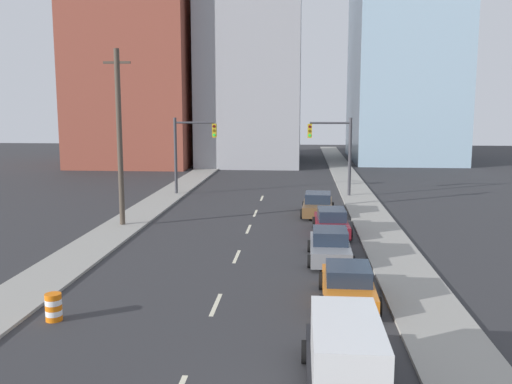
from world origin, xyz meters
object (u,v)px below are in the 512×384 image
(sedan_maroon, at_px, (331,222))
(utility_pole_left_mid, at_px, (120,137))
(traffic_barrel, at_px, (54,307))
(traffic_signal_left, at_px, (187,146))
(sedan_gray, at_px, (330,246))
(box_truck_black, at_px, (346,363))
(traffic_signal_right, at_px, (338,147))
(sedan_brown, at_px, (318,205))
(sedan_orange, at_px, (348,285))

(sedan_maroon, bearing_deg, utility_pole_left_mid, 173.32)
(utility_pole_left_mid, relative_size, traffic_barrel, 11.09)
(traffic_signal_left, bearing_deg, sedan_gray, -60.73)
(traffic_signal_left, xyz_separation_m, utility_pole_left_mid, (-1.51, -12.40, 1.39))
(utility_pole_left_mid, relative_size, box_truck_black, 1.77)
(traffic_signal_right, distance_m, traffic_barrel, 29.96)
(utility_pole_left_mid, bearing_deg, traffic_barrel, -80.94)
(traffic_barrel, bearing_deg, sedan_gray, 41.03)
(utility_pole_left_mid, xyz_separation_m, traffic_barrel, (2.41, -15.14, -4.92))
(traffic_signal_left, relative_size, sedan_brown, 1.29)
(traffic_signal_right, height_order, traffic_barrel, traffic_signal_right)
(sedan_gray, bearing_deg, box_truck_black, -90.40)
(traffic_signal_right, bearing_deg, sedan_gray, -94.48)
(sedan_brown, bearing_deg, traffic_signal_right, 79.82)
(sedan_orange, bearing_deg, box_truck_black, -93.82)
(traffic_signal_right, bearing_deg, sedan_orange, -92.53)
(traffic_barrel, relative_size, box_truck_black, 0.16)
(traffic_signal_left, height_order, sedan_gray, traffic_signal_left)
(sedan_orange, height_order, sedan_maroon, sedan_maroon)
(utility_pole_left_mid, height_order, sedan_orange, utility_pole_left_mid)
(utility_pole_left_mid, relative_size, sedan_orange, 2.34)
(box_truck_black, xyz_separation_m, sedan_brown, (-0.03, 24.34, -0.32))
(traffic_signal_left, height_order, utility_pole_left_mid, utility_pole_left_mid)
(sedan_gray, relative_size, sedan_brown, 0.94)
(sedan_brown, bearing_deg, sedan_orange, -85.16)
(traffic_barrel, distance_m, sedan_orange, 10.52)
(traffic_signal_left, distance_m, sedan_gray, 22.08)
(traffic_signal_left, relative_size, traffic_barrel, 6.61)
(traffic_signal_left, height_order, sedan_maroon, traffic_signal_left)
(utility_pole_left_mid, xyz_separation_m, sedan_maroon, (12.54, -1.11, -4.72))
(sedan_maroon, bearing_deg, box_truck_black, -93.43)
(traffic_signal_right, bearing_deg, sedan_maroon, -94.83)
(traffic_signal_right, height_order, sedan_brown, traffic_signal_right)
(traffic_signal_left, bearing_deg, traffic_barrel, -88.12)
(traffic_signal_right, relative_size, utility_pole_left_mid, 0.60)
(sedan_maroon, bearing_deg, sedan_brown, 94.58)
(utility_pole_left_mid, height_order, sedan_brown, utility_pole_left_mid)
(box_truck_black, height_order, sedan_maroon, box_truck_black)
(sedan_orange, xyz_separation_m, sedan_brown, (-0.67, 17.07, 0.03))
(traffic_signal_left, relative_size, sedan_orange, 1.40)
(traffic_signal_left, height_order, sedan_brown, traffic_signal_left)
(utility_pole_left_mid, height_order, traffic_barrel, utility_pole_left_mid)
(box_truck_black, xyz_separation_m, sedan_orange, (0.63, 7.27, -0.35))
(traffic_signal_left, bearing_deg, sedan_brown, -36.79)
(sedan_orange, bearing_deg, sedan_brown, 93.40)
(traffic_signal_left, height_order, box_truck_black, traffic_signal_left)
(traffic_signal_right, height_order, sedan_gray, traffic_signal_right)
(utility_pole_left_mid, distance_m, sedan_gray, 14.66)
(traffic_signal_right, height_order, box_truck_black, traffic_signal_right)
(traffic_signal_left, xyz_separation_m, sedan_brown, (10.40, -7.78, -3.32))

